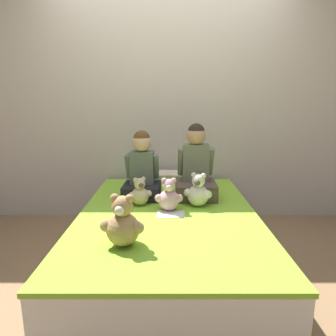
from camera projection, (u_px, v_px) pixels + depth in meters
ground_plane at (168, 265)px, 2.42m from camera, size 14.00×14.00×0.00m
wall_behind_bed at (168, 105)px, 3.22m from camera, size 8.00×0.06×2.50m
bed at (168, 239)px, 2.37m from camera, size 1.37×2.03×0.45m
child_on_left at (142, 170)px, 2.65m from camera, size 0.34×0.33×0.59m
child_on_right at (196, 169)px, 2.65m from camera, size 0.35×0.36×0.65m
teddy_bear_held_by_left_child at (140, 193)px, 2.46m from camera, size 0.19×0.15×0.24m
teddy_bear_held_by_right_child at (198, 192)px, 2.44m from camera, size 0.23×0.18×0.28m
teddy_bear_between_children at (169, 197)px, 2.34m from camera, size 0.22×0.17×0.26m
teddy_bear_at_foot_of_bed at (123, 224)px, 1.76m from camera, size 0.26×0.20×0.32m
pillow_at_headboard at (168, 178)px, 3.14m from camera, size 0.54×0.26×0.11m
sign_card at (171, 214)px, 2.27m from camera, size 0.21×0.15×0.00m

